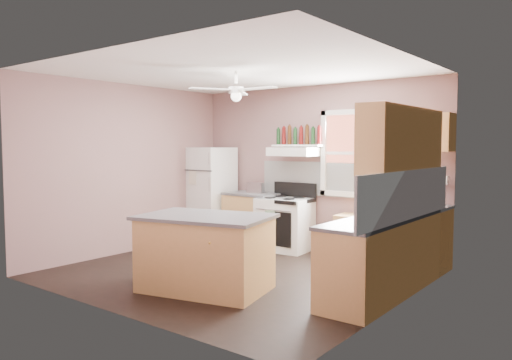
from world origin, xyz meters
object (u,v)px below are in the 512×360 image
Objects in this scene: toaster at (256,188)px; cart at (359,238)px; island at (206,254)px; refrigerator at (211,193)px; stove at (285,224)px.

toaster reaches higher than cart.
toaster is 0.42× the size of cart.
cart is at bearing 60.18° from island.
island is (-0.74, -2.57, 0.10)m from cart.
stove is (1.62, 0.02, -0.41)m from refrigerator.
stove is (0.66, -0.08, -0.56)m from toaster.
stove reaches higher than cart.
cart is 2.68m from island.
refrigerator is 3.27m from island.
island reaches higher than cart.
refrigerator is at bearing 176.09° from stove.
island is at bearing -45.82° from refrigerator.
stove is 2.51m from island.
toaster is 0.20× the size of island.
cart is 0.47× the size of island.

